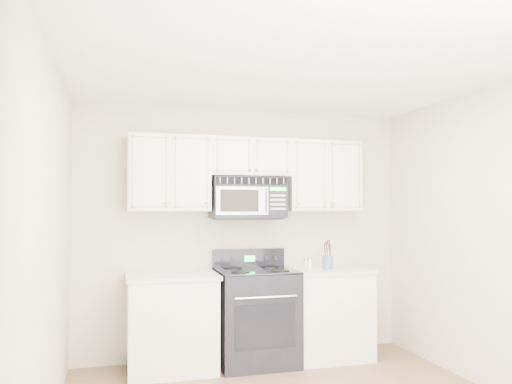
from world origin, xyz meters
name	(u,v)px	position (x,y,z in m)	size (l,w,h in m)	color
room	(304,242)	(0.00, 0.00, 1.30)	(3.51, 3.51, 2.61)	brown
base_cabinet_left	(172,326)	(-0.80, 1.44, 0.43)	(0.86, 0.65, 0.92)	beige
base_cabinet_right	(326,316)	(0.80, 1.44, 0.43)	(0.86, 0.65, 0.92)	beige
range	(256,315)	(0.03, 1.43, 0.48)	(0.77, 0.70, 1.12)	black
upper_cabinets	(249,171)	(0.00, 1.58, 1.93)	(2.44, 0.37, 0.75)	beige
microwave	(248,198)	(-0.02, 1.56, 1.66)	(0.76, 0.43, 0.42)	black
utensil_crock	(328,262)	(0.80, 1.39, 1.00)	(0.11, 0.11, 0.29)	slate
shaker_salt	(306,264)	(0.59, 1.47, 0.97)	(0.04, 0.04, 0.10)	silver
shaker_pepper	(310,264)	(0.61, 1.42, 0.98)	(0.05, 0.05, 0.11)	silver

